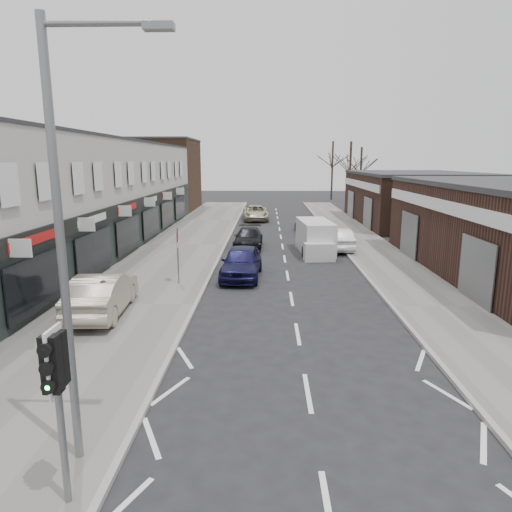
# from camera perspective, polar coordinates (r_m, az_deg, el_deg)

# --- Properties ---
(ground) EXTENTS (160.00, 160.00, 0.00)m
(ground) POSITION_cam_1_polar(r_m,az_deg,el_deg) (10.44, 7.50, -21.83)
(ground) COLOR black
(ground) RESTS_ON ground
(pavement_left) EXTENTS (5.50, 64.00, 0.12)m
(pavement_left) POSITION_cam_1_polar(r_m,az_deg,el_deg) (31.68, -8.97, 1.35)
(pavement_left) COLOR slate
(pavement_left) RESTS_ON ground
(pavement_right) EXTENTS (3.50, 64.00, 0.12)m
(pavement_right) POSITION_cam_1_polar(r_m,az_deg,el_deg) (31.89, 13.71, 1.22)
(pavement_right) COLOR slate
(pavement_right) RESTS_ON ground
(shop_terrace_left) EXTENTS (8.00, 41.00, 7.10)m
(shop_terrace_left) POSITION_cam_1_polar(r_m,az_deg,el_deg) (30.84, -22.56, 6.85)
(shop_terrace_left) COLOR #BCB8AC
(shop_terrace_left) RESTS_ON ground
(brick_block_far) EXTENTS (8.00, 10.00, 8.00)m
(brick_block_far) POSITION_cam_1_polar(r_m,az_deg,el_deg) (55.09, -11.81, 9.80)
(brick_block_far) COLOR #452E1D
(brick_block_far) RESTS_ON ground
(right_unit_far) EXTENTS (10.00, 16.00, 4.50)m
(right_unit_far) POSITION_cam_1_polar(r_m,az_deg,el_deg) (44.87, 19.13, 6.73)
(right_unit_far) COLOR #372119
(right_unit_far) RESTS_ON ground
(tree_far_a) EXTENTS (3.60, 3.60, 8.00)m
(tree_far_a) POSITION_cam_1_polar(r_m,az_deg,el_deg) (57.81, 11.49, 5.92)
(tree_far_a) COLOR #382D26
(tree_far_a) RESTS_ON ground
(tree_far_b) EXTENTS (3.60, 3.60, 7.50)m
(tree_far_b) POSITION_cam_1_polar(r_m,az_deg,el_deg) (64.14, 12.78, 6.43)
(tree_far_b) COLOR #382D26
(tree_far_b) RESTS_ON ground
(tree_far_c) EXTENTS (3.60, 3.60, 8.50)m
(tree_far_c) POSITION_cam_1_polar(r_m,az_deg,el_deg) (69.53, 9.38, 6.97)
(tree_far_c) COLOR #382D26
(tree_far_c) RESTS_ON ground
(traffic_light) EXTENTS (0.28, 0.60, 3.10)m
(traffic_light) POSITION_cam_1_polar(r_m,az_deg,el_deg) (8.14, -23.72, -13.58)
(traffic_light) COLOR slate
(traffic_light) RESTS_ON pavement_left
(street_lamp) EXTENTS (2.23, 0.22, 8.00)m
(street_lamp) POSITION_cam_1_polar(r_m,az_deg,el_deg) (8.65, -22.33, 3.29)
(street_lamp) COLOR slate
(street_lamp) RESTS_ON pavement_left
(warning_sign) EXTENTS (0.12, 0.80, 2.70)m
(warning_sign) POSITION_cam_1_polar(r_m,az_deg,el_deg) (21.34, -9.71, 2.07)
(warning_sign) COLOR slate
(warning_sign) RESTS_ON pavement_left
(white_van) EXTENTS (2.22, 5.36, 2.03)m
(white_van) POSITION_cam_1_polar(r_m,az_deg,el_deg) (29.08, 7.43, 2.26)
(white_van) COLOR silver
(white_van) RESTS_ON ground
(sedan_on_pavement) EXTENTS (1.98, 4.86, 1.57)m
(sedan_on_pavement) POSITION_cam_1_polar(r_m,az_deg,el_deg) (18.00, -18.66, -4.47)
(sedan_on_pavement) COLOR gray
(sedan_on_pavement) RESTS_ON pavement_left
(pedestrian) EXTENTS (0.62, 0.46, 1.56)m
(pedestrian) POSITION_cam_1_polar(r_m,az_deg,el_deg) (17.00, -18.44, -5.41)
(pedestrian) COLOR black
(pedestrian) RESTS_ON pavement_left
(parked_car_left_a) EXTENTS (2.10, 4.72, 1.58)m
(parked_car_left_a) POSITION_cam_1_polar(r_m,az_deg,el_deg) (22.77, -1.82, -0.77)
(parked_car_left_a) COLOR #14133C
(parked_car_left_a) RESTS_ON ground
(parked_car_left_b) EXTENTS (1.92, 4.58, 1.32)m
(parked_car_left_b) POSITION_cam_1_polar(r_m,az_deg,el_deg) (30.60, -0.96, 2.26)
(parked_car_left_b) COLOR black
(parked_car_left_b) RESTS_ON ground
(parked_car_left_c) EXTENTS (2.74, 5.34, 1.44)m
(parked_car_left_c) POSITION_cam_1_polar(r_m,az_deg,el_deg) (44.81, -0.06, 5.41)
(parked_car_left_c) COLOR #B9AF94
(parked_car_left_c) RESTS_ON ground
(parked_car_right_a) EXTENTS (1.82, 4.45, 1.44)m
(parked_car_right_a) POSITION_cam_1_polar(r_m,az_deg,el_deg) (30.30, 10.05, 2.10)
(parked_car_right_a) COLOR silver
(parked_car_right_a) RESTS_ON ground
(parked_car_right_b) EXTENTS (1.95, 4.34, 1.45)m
(parked_car_right_b) POSITION_cam_1_polar(r_m,az_deg,el_deg) (37.22, 6.44, 4.01)
(parked_car_right_b) COLOR black
(parked_car_right_b) RESTS_ON ground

